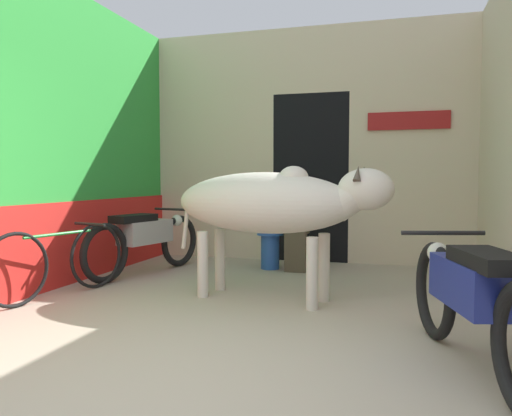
{
  "coord_description": "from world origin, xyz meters",
  "views": [
    {
      "loc": [
        1.26,
        -2.34,
        1.18
      ],
      "look_at": [
        -0.0,
        2.1,
        0.91
      ],
      "focal_mm": 35.0,
      "sensor_mm": 36.0,
      "label": 1
    }
  ],
  "objects_px": {
    "motorcycle_near": "(472,297)",
    "bicycle": "(60,261)",
    "shopkeeper_seated": "(298,220)",
    "bucket": "(468,289)",
    "cow": "(272,204)",
    "plastic_stool": "(270,249)",
    "motorcycle_far": "(145,238)"
  },
  "relations": [
    {
      "from": "motorcycle_near",
      "to": "bicycle",
      "type": "height_order",
      "value": "motorcycle_near"
    },
    {
      "from": "shopkeeper_seated",
      "to": "bucket",
      "type": "relative_size",
      "value": 4.64
    },
    {
      "from": "bicycle",
      "to": "shopkeeper_seated",
      "type": "relative_size",
      "value": 1.34
    },
    {
      "from": "cow",
      "to": "plastic_stool",
      "type": "bearing_deg",
      "value": 104.84
    },
    {
      "from": "shopkeeper_seated",
      "to": "cow",
      "type": "bearing_deg",
      "value": -87.64
    },
    {
      "from": "shopkeeper_seated",
      "to": "bucket",
      "type": "xyz_separation_m",
      "value": [
        1.89,
        -1.18,
        -0.52
      ]
    },
    {
      "from": "bicycle",
      "to": "shopkeeper_seated",
      "type": "height_order",
      "value": "shopkeeper_seated"
    },
    {
      "from": "motorcycle_far",
      "to": "plastic_stool",
      "type": "xyz_separation_m",
      "value": [
        1.39,
        0.78,
        -0.2
      ]
    },
    {
      "from": "cow",
      "to": "motorcycle_far",
      "type": "bearing_deg",
      "value": 155.05
    },
    {
      "from": "motorcycle_far",
      "to": "bucket",
      "type": "height_order",
      "value": "motorcycle_far"
    },
    {
      "from": "motorcycle_near",
      "to": "plastic_stool",
      "type": "relative_size",
      "value": 4.15
    },
    {
      "from": "motorcycle_near",
      "to": "shopkeeper_seated",
      "type": "distance_m",
      "value": 3.49
    },
    {
      "from": "motorcycle_far",
      "to": "cow",
      "type": "bearing_deg",
      "value": -24.95
    },
    {
      "from": "motorcycle_near",
      "to": "bicycle",
      "type": "bearing_deg",
      "value": 165.0
    },
    {
      "from": "bucket",
      "to": "bicycle",
      "type": "bearing_deg",
      "value": -167.14
    },
    {
      "from": "motorcycle_far",
      "to": "plastic_stool",
      "type": "distance_m",
      "value": 1.6
    },
    {
      "from": "plastic_stool",
      "to": "bucket",
      "type": "relative_size",
      "value": 1.85
    },
    {
      "from": "cow",
      "to": "bicycle",
      "type": "relative_size",
      "value": 1.38
    },
    {
      "from": "bicycle",
      "to": "motorcycle_near",
      "type": "bearing_deg",
      "value": -15.0
    },
    {
      "from": "motorcycle_near",
      "to": "bucket",
      "type": "height_order",
      "value": "motorcycle_near"
    },
    {
      "from": "plastic_stool",
      "to": "bucket",
      "type": "height_order",
      "value": "plastic_stool"
    },
    {
      "from": "motorcycle_near",
      "to": "motorcycle_far",
      "type": "xyz_separation_m",
      "value": [
        -3.43,
        2.29,
        -0.01
      ]
    },
    {
      "from": "motorcycle_near",
      "to": "motorcycle_far",
      "type": "height_order",
      "value": "motorcycle_near"
    },
    {
      "from": "bucket",
      "to": "shopkeeper_seated",
      "type": "bearing_deg",
      "value": 147.92
    },
    {
      "from": "cow",
      "to": "motorcycle_near",
      "type": "distance_m",
      "value": 2.21
    },
    {
      "from": "motorcycle_far",
      "to": "bucket",
      "type": "relative_size",
      "value": 7.48
    },
    {
      "from": "cow",
      "to": "motorcycle_near",
      "type": "relative_size",
      "value": 1.12
    },
    {
      "from": "shopkeeper_seated",
      "to": "bucket",
      "type": "bearing_deg",
      "value": -32.08
    },
    {
      "from": "motorcycle_near",
      "to": "motorcycle_far",
      "type": "bearing_deg",
      "value": 146.3
    },
    {
      "from": "motorcycle_near",
      "to": "shopkeeper_seated",
      "type": "xyz_separation_m",
      "value": [
        -1.67,
        3.05,
        0.18
      ]
    },
    {
      "from": "bicycle",
      "to": "motorcycle_far",
      "type": "bearing_deg",
      "value": 79.46
    },
    {
      "from": "plastic_stool",
      "to": "bucket",
      "type": "bearing_deg",
      "value": -27.93
    }
  ]
}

